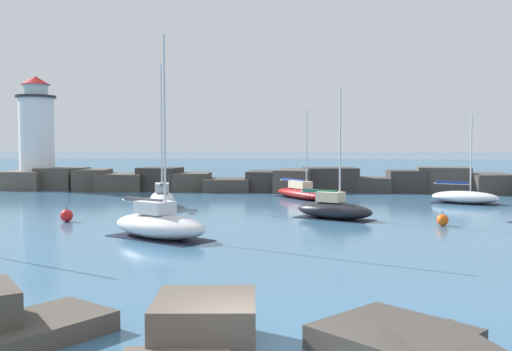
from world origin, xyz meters
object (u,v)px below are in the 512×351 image
(mooring_buoy_orange_near, at_px, (443,220))
(mooring_buoy_far_side, at_px, (67,216))
(sailboat_moored_5, at_px, (334,209))
(sailboat_moored_4, at_px, (302,193))
(sailboat_moored_1, at_px, (465,197))
(sailboat_moored_3, at_px, (162,198))
(lighthouse, at_px, (37,141))
(sailboat_moored_0, at_px, (159,224))

(mooring_buoy_orange_near, xyz_separation_m, mooring_buoy_far_side, (-22.73, -0.89, 0.04))
(sailboat_moored_5, xyz_separation_m, mooring_buoy_far_side, (-16.43, -3.31, -0.26))
(sailboat_moored_4, distance_m, sailboat_moored_5, 13.00)
(sailboat_moored_1, height_order, sailboat_moored_3, sailboat_moored_3)
(lighthouse, xyz_separation_m, sailboat_moored_3, (18.37, -16.41, -4.35))
(lighthouse, xyz_separation_m, sailboat_moored_0, (21.97, -29.61, -4.37))
(mooring_buoy_far_side, bearing_deg, mooring_buoy_orange_near, 2.25)
(mooring_buoy_orange_near, bearing_deg, sailboat_moored_0, -158.17)
(sailboat_moored_4, bearing_deg, sailboat_moored_5, -79.20)
(sailboat_moored_0, relative_size, sailboat_moored_1, 1.44)
(sailboat_moored_5, bearing_deg, lighthouse, 145.84)
(sailboat_moored_1, height_order, sailboat_moored_4, sailboat_moored_4)
(sailboat_moored_0, distance_m, sailboat_moored_1, 27.49)
(sailboat_moored_3, distance_m, sailboat_moored_5, 13.47)
(sailboat_moored_0, xyz_separation_m, sailboat_moored_3, (-3.60, 13.21, 0.01))
(lighthouse, bearing_deg, sailboat_moored_4, -16.16)
(sailboat_moored_5, bearing_deg, sailboat_moored_0, -136.55)
(sailboat_moored_1, distance_m, sailboat_moored_3, 24.09)
(sailboat_moored_3, bearing_deg, sailboat_moored_1, 14.22)
(sailboat_moored_0, xyz_separation_m, sailboat_moored_5, (9.04, 8.57, -0.08))
(sailboat_moored_0, relative_size, sailboat_moored_5, 1.24)
(sailboat_moored_0, xyz_separation_m, mooring_buoy_orange_near, (15.34, 6.15, -0.38))
(sailboat_moored_3, relative_size, mooring_buoy_orange_near, 12.15)
(sailboat_moored_0, xyz_separation_m, mooring_buoy_far_side, (-7.39, 5.25, -0.34))
(sailboat_moored_0, relative_size, sailboat_moored_3, 0.95)
(mooring_buoy_far_side, bearing_deg, sailboat_moored_1, 27.08)
(sailboat_moored_1, relative_size, mooring_buoy_orange_near, 8.07)
(sailboat_moored_1, xyz_separation_m, sailboat_moored_4, (-13.14, 2.21, 0.03))
(sailboat_moored_0, bearing_deg, sailboat_moored_4, 72.79)
(sailboat_moored_1, bearing_deg, mooring_buoy_far_side, -152.92)
(sailboat_moored_5, distance_m, mooring_buoy_far_side, 16.76)
(sailboat_moored_5, relative_size, mooring_buoy_orange_near, 9.35)
(lighthouse, relative_size, sailboat_moored_5, 1.44)
(sailboat_moored_5, bearing_deg, sailboat_moored_1, 44.61)
(sailboat_moored_4, bearing_deg, sailboat_moored_3, -141.48)
(sailboat_moored_0, distance_m, mooring_buoy_orange_near, 16.53)
(mooring_buoy_orange_near, relative_size, mooring_buoy_far_side, 0.92)
(sailboat_moored_1, distance_m, mooring_buoy_orange_near, 13.71)
(sailboat_moored_1, height_order, mooring_buoy_orange_near, sailboat_moored_1)
(lighthouse, distance_m, sailboat_moored_1, 43.26)
(sailboat_moored_3, relative_size, mooring_buoy_far_side, 11.14)
(sailboat_moored_0, distance_m, sailboat_moored_3, 13.69)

